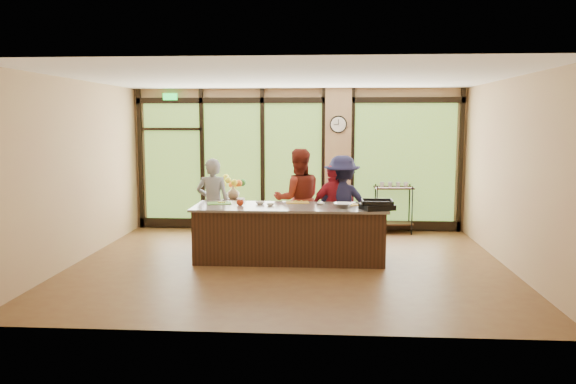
# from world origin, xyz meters

# --- Properties ---
(floor) EXTENTS (7.00, 7.00, 0.00)m
(floor) POSITION_xyz_m (0.00, 0.00, 0.00)
(floor) COLOR brown
(floor) RESTS_ON ground
(ceiling) EXTENTS (7.00, 7.00, 0.00)m
(ceiling) POSITION_xyz_m (0.00, 0.00, 3.00)
(ceiling) COLOR white
(ceiling) RESTS_ON back_wall
(back_wall) EXTENTS (7.00, 0.00, 7.00)m
(back_wall) POSITION_xyz_m (0.00, 3.00, 1.50)
(back_wall) COLOR tan
(back_wall) RESTS_ON floor
(left_wall) EXTENTS (0.00, 6.00, 6.00)m
(left_wall) POSITION_xyz_m (-3.50, 0.00, 1.50)
(left_wall) COLOR tan
(left_wall) RESTS_ON floor
(right_wall) EXTENTS (0.00, 6.00, 6.00)m
(right_wall) POSITION_xyz_m (3.50, 0.00, 1.50)
(right_wall) COLOR tan
(right_wall) RESTS_ON floor
(window_wall) EXTENTS (6.90, 0.12, 3.00)m
(window_wall) POSITION_xyz_m (0.16, 2.95, 1.39)
(window_wall) COLOR tan
(window_wall) RESTS_ON floor
(island_base) EXTENTS (3.10, 1.00, 0.88)m
(island_base) POSITION_xyz_m (0.00, 0.30, 0.44)
(island_base) COLOR black
(island_base) RESTS_ON floor
(countertop) EXTENTS (3.20, 1.10, 0.04)m
(countertop) POSITION_xyz_m (0.00, 0.30, 0.90)
(countertop) COLOR slate
(countertop) RESTS_ON island_base
(wall_clock) EXTENTS (0.36, 0.04, 0.36)m
(wall_clock) POSITION_xyz_m (0.85, 2.87, 2.25)
(wall_clock) COLOR black
(wall_clock) RESTS_ON window_wall
(cook_left) EXTENTS (0.62, 0.42, 1.66)m
(cook_left) POSITION_xyz_m (-1.45, 1.07, 0.83)
(cook_left) COLOR gray
(cook_left) RESTS_ON floor
(cook_midleft) EXTENTS (1.03, 0.88, 1.84)m
(cook_midleft) POSITION_xyz_m (0.10, 1.09, 0.92)
(cook_midleft) COLOR maroon
(cook_midleft) RESTS_ON floor
(cook_midright) EXTENTS (0.98, 0.73, 1.55)m
(cook_midright) POSITION_xyz_m (0.74, 1.05, 0.78)
(cook_midright) COLOR maroon
(cook_midright) RESTS_ON floor
(cook_right) EXTENTS (1.14, 0.70, 1.71)m
(cook_right) POSITION_xyz_m (0.89, 1.11, 0.86)
(cook_right) COLOR #1A1938
(cook_right) RESTS_ON floor
(roasting_pan) EXTENTS (0.59, 0.53, 0.09)m
(roasting_pan) POSITION_xyz_m (1.42, 0.00, 0.96)
(roasting_pan) COLOR black
(roasting_pan) RESTS_ON countertop
(mixing_bowl) EXTENTS (0.37, 0.37, 0.08)m
(mixing_bowl) POSITION_xyz_m (0.88, 0.19, 0.96)
(mixing_bowl) COLOR silver
(mixing_bowl) RESTS_ON countertop
(cutting_board_left) EXTENTS (0.46, 0.39, 0.01)m
(cutting_board_left) POSITION_xyz_m (-1.22, 0.48, 0.93)
(cutting_board_left) COLOR #539435
(cutting_board_left) RESTS_ON countertop
(cutting_board_center) EXTENTS (0.42, 0.34, 0.01)m
(cutting_board_center) POSITION_xyz_m (0.11, 0.67, 0.93)
(cutting_board_center) COLOR gold
(cutting_board_center) RESTS_ON countertop
(cutting_board_right) EXTENTS (0.46, 0.40, 0.01)m
(cutting_board_right) POSITION_xyz_m (0.95, 0.46, 0.93)
(cutting_board_right) COLOR gold
(cutting_board_right) RESTS_ON countertop
(prep_bowl_near) EXTENTS (0.18, 0.18, 0.05)m
(prep_bowl_near) POSITION_xyz_m (-0.52, 0.46, 0.94)
(prep_bowl_near) COLOR white
(prep_bowl_near) RESTS_ON countertop
(prep_bowl_mid) EXTENTS (0.15, 0.15, 0.04)m
(prep_bowl_mid) POSITION_xyz_m (-0.32, 0.29, 0.94)
(prep_bowl_mid) COLOR white
(prep_bowl_mid) RESTS_ON countertop
(prep_bowl_far) EXTENTS (0.16, 0.16, 0.03)m
(prep_bowl_far) POSITION_xyz_m (0.51, 0.47, 0.94)
(prep_bowl_far) COLOR white
(prep_bowl_far) RESTS_ON countertop
(red_ramekin) EXTENTS (0.14, 0.14, 0.10)m
(red_ramekin) POSITION_xyz_m (-0.83, 0.27, 0.97)
(red_ramekin) COLOR #B12F11
(red_ramekin) RESTS_ON countertop
(flower_stand) EXTENTS (0.42, 0.42, 0.79)m
(flower_stand) POSITION_xyz_m (-1.24, 2.04, 0.39)
(flower_stand) COLOR black
(flower_stand) RESTS_ON floor
(flower_vase) EXTENTS (0.28, 0.28, 0.26)m
(flower_vase) POSITION_xyz_m (-1.24, 2.04, 0.92)
(flower_vase) COLOR #7E6344
(flower_vase) RESTS_ON flower_stand
(bar_cart) EXTENTS (0.81, 0.50, 1.07)m
(bar_cart) POSITION_xyz_m (2.01, 2.75, 0.64)
(bar_cart) COLOR black
(bar_cart) RESTS_ON floor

